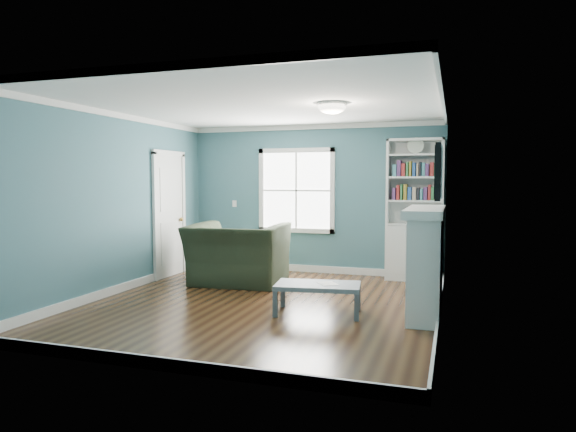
% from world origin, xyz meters
% --- Properties ---
extents(floor, '(5.00, 5.00, 0.00)m').
position_xyz_m(floor, '(0.00, 0.00, 0.00)').
color(floor, black).
rests_on(floor, ground).
extents(room_walls, '(5.00, 5.00, 5.00)m').
position_xyz_m(room_walls, '(0.00, 0.00, 1.58)').
color(room_walls, '#3A6974').
rests_on(room_walls, ground).
extents(trim, '(4.50, 5.00, 2.60)m').
position_xyz_m(trim, '(0.00, 0.00, 1.24)').
color(trim, white).
rests_on(trim, ground).
extents(window, '(1.40, 0.06, 1.50)m').
position_xyz_m(window, '(-0.30, 2.49, 1.45)').
color(window, white).
rests_on(window, room_walls).
extents(bookshelf, '(0.90, 0.35, 2.31)m').
position_xyz_m(bookshelf, '(1.77, 2.30, 0.92)').
color(bookshelf, silver).
rests_on(bookshelf, ground).
extents(fireplace, '(0.44, 1.58, 1.30)m').
position_xyz_m(fireplace, '(2.08, 0.20, 0.64)').
color(fireplace, black).
rests_on(fireplace, ground).
extents(tv, '(0.06, 1.10, 0.65)m').
position_xyz_m(tv, '(2.20, 0.20, 1.72)').
color(tv, black).
rests_on(tv, fireplace).
extents(door, '(0.12, 0.98, 2.17)m').
position_xyz_m(door, '(-2.22, 1.40, 1.07)').
color(door, silver).
rests_on(door, ground).
extents(ceiling_fixture, '(0.38, 0.38, 0.15)m').
position_xyz_m(ceiling_fixture, '(0.90, 0.10, 2.55)').
color(ceiling_fixture, white).
rests_on(ceiling_fixture, room_walls).
extents(light_switch, '(0.08, 0.01, 0.12)m').
position_xyz_m(light_switch, '(-1.50, 2.48, 1.20)').
color(light_switch, white).
rests_on(light_switch, room_walls).
extents(recliner, '(1.52, 1.05, 1.27)m').
position_xyz_m(recliner, '(-0.85, 1.15, 0.63)').
color(recliner, black).
rests_on(recliner, ground).
extents(coffee_table, '(1.09, 0.69, 0.37)m').
position_xyz_m(coffee_table, '(0.81, -0.23, 0.32)').
color(coffee_table, '#474E55').
rests_on(coffee_table, ground).
extents(paper_sheet, '(0.31, 0.32, 0.00)m').
position_xyz_m(paper_sheet, '(0.93, -0.20, 0.37)').
color(paper_sheet, white).
rests_on(paper_sheet, coffee_table).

